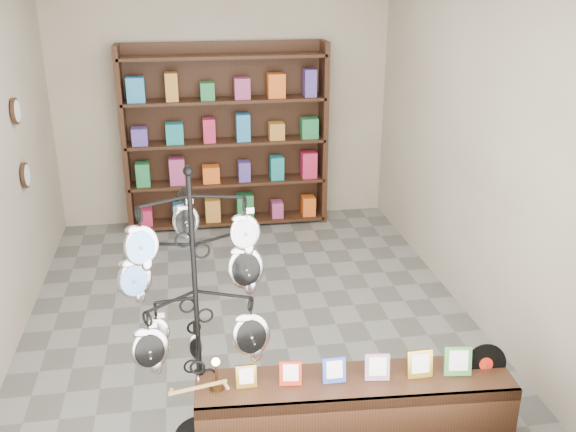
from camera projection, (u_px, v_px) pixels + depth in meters
The scene contains 6 objects.
ground at pixel (249, 314), 5.94m from camera, with size 5.00×5.00×0.00m, color slate.
room_envelope at pixel (244, 117), 5.27m from camera, with size 5.00×5.00×5.00m.
display_tree at pixel (195, 292), 3.98m from camera, with size 0.99×0.90×1.94m.
front_shelf at pixel (354, 412), 4.24m from camera, with size 2.09×0.57×0.73m.
back_shelving at pixel (226, 143), 7.67m from camera, with size 2.42×0.36×2.20m.
wall_clocks at pixel (20, 144), 5.82m from camera, with size 0.03×0.24×0.84m.
Camera 1 is at (-0.51, -5.19, 3.01)m, focal length 40.00 mm.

